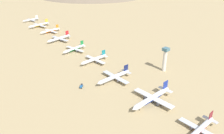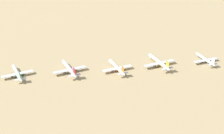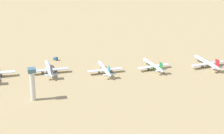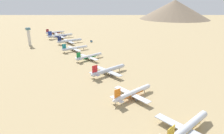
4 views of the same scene
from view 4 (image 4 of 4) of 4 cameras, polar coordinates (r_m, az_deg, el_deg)
name	(u,v)px [view 4 (image 4 of 4)]	position (r m, az deg, el deg)	size (l,w,h in m)	color
ground_plane	(89,60)	(257.78, -6.93, 2.12)	(2709.26, 2709.26, 0.00)	tan
parked_jet_1	(187,128)	(126.06, 21.44, -16.46)	(50.26, 40.94, 14.49)	silver
parked_jet_2	(133,93)	(157.80, 6.12, -7.69)	(45.24, 36.82, 13.04)	white
parked_jet_3	(108,70)	(204.63, -1.07, -0.94)	(49.32, 40.20, 14.22)	silver
parked_jet_4	(89,57)	(257.47, -6.78, 3.11)	(44.92, 36.65, 12.96)	silver
parked_jet_5	(75,48)	(305.02, -11.03, 5.49)	(46.17, 37.39, 13.35)	silver
parked_jet_6	(69,41)	(361.53, -12.52, 7.60)	(49.97, 40.56, 14.42)	silver
parked_jet_7	(60,36)	(415.95, -15.13, 8.97)	(56.31, 45.63, 16.27)	silver
parked_jet_8	(55,32)	(468.18, -16.56, 9.82)	(45.81, 37.15, 13.23)	silver
service_truck	(91,41)	(366.59, -6.17, 7.66)	(5.66, 5.08, 3.90)	#1E5999
control_tower	(29,36)	(363.66, -23.47, 8.51)	(7.20, 7.20, 30.83)	beige
desert_hill_3	(174,10)	(851.72, 18.02, 15.92)	(278.25, 278.25, 75.41)	#7A6854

